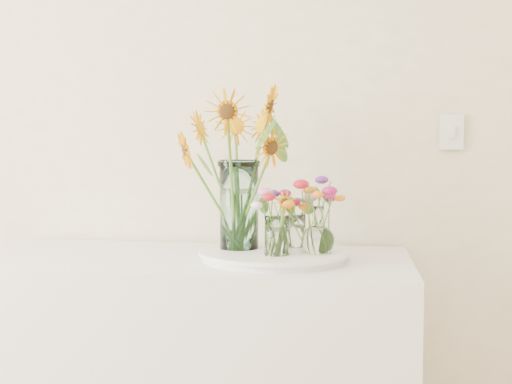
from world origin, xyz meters
TOP-DOWN VIEW (x-y plane):
  - tray at (0.21, 1.91)m, footprint 0.44×0.44m
  - mason_jar at (0.10, 1.93)m, footprint 0.16×0.16m
  - sunflower_bouquet at (0.10, 1.93)m, footprint 0.87×0.87m
  - small_vase_a at (0.23, 1.82)m, footprint 0.09×0.09m
  - wildflower_posy_a at (0.23, 1.82)m, footprint 0.19×0.19m
  - small_vase_b at (0.35, 1.88)m, footprint 0.12×0.12m
  - wildflower_posy_b at (0.35, 1.88)m, footprint 0.21×0.21m
  - small_vase_c at (0.27, 1.99)m, footprint 0.08×0.08m
  - wildflower_posy_c at (0.27, 1.99)m, footprint 0.21×0.21m

SIDE VIEW (x-z plane):
  - tray at x=0.21m, z-range 0.90..0.92m
  - small_vase_c at x=0.27m, z-range 0.93..1.03m
  - small_vase_a at x=0.23m, z-range 0.93..1.05m
  - small_vase_b at x=0.35m, z-range 0.93..1.07m
  - wildflower_posy_c at x=0.27m, z-range 0.93..1.12m
  - wildflower_posy_a at x=0.23m, z-range 0.93..1.14m
  - wildflower_posy_b at x=0.35m, z-range 0.93..1.16m
  - mason_jar at x=0.10m, z-range 0.93..1.21m
  - sunflower_bouquet at x=0.10m, z-range 0.92..1.44m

